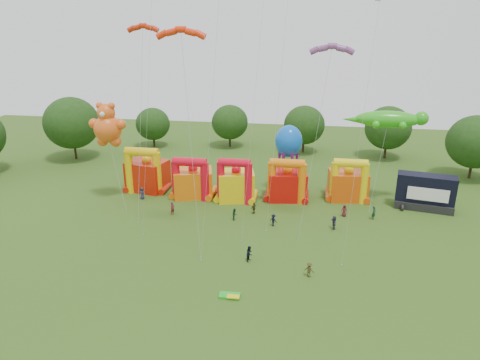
# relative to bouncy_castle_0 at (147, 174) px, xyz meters

# --- Properties ---
(ground) EXTENTS (160.00, 160.00, 0.00)m
(ground) POSITION_rel_bouncy_castle_0_xyz_m (16.07, -27.60, -2.76)
(ground) COLOR #345518
(ground) RESTS_ON ground
(tree_ring) EXTENTS (119.77, 121.83, 12.07)m
(tree_ring) POSITION_rel_bouncy_castle_0_xyz_m (14.93, -27.01, 3.50)
(tree_ring) COLOR #352314
(tree_ring) RESTS_ON ground
(bouncy_castle_0) EXTENTS (6.57, 5.69, 7.32)m
(bouncy_castle_0) POSITION_rel_bouncy_castle_0_xyz_m (0.00, 0.00, 0.00)
(bouncy_castle_0) COLOR red
(bouncy_castle_0) RESTS_ON ground
(bouncy_castle_1) EXTENTS (6.60, 5.79, 6.52)m
(bouncy_castle_1) POSITION_rel_bouncy_castle_0_xyz_m (7.80, -1.40, -0.30)
(bouncy_castle_1) COLOR orange
(bouncy_castle_1) RESTS_ON ground
(bouncy_castle_2) EXTENTS (5.92, 5.13, 6.80)m
(bouncy_castle_2) POSITION_rel_bouncy_castle_0_xyz_m (14.49, -1.85, -0.18)
(bouncy_castle_2) COLOR yellow
(bouncy_castle_2) RESTS_ON ground
(bouncy_castle_3) EXTENTS (6.17, 5.24, 6.66)m
(bouncy_castle_3) POSITION_rel_bouncy_castle_0_xyz_m (21.92, -0.28, -0.24)
(bouncy_castle_3) COLOR red
(bouncy_castle_3) RESTS_ON ground
(bouncy_castle_4) EXTENTS (5.90, 4.97, 6.65)m
(bouncy_castle_4) POSITION_rel_bouncy_castle_0_xyz_m (30.87, 1.20, -0.24)
(bouncy_castle_4) COLOR #D8490B
(bouncy_castle_4) RESTS_ON ground
(stage_trailer) EXTENTS (8.18, 4.39, 5.03)m
(stage_trailer) POSITION_rel_bouncy_castle_0_xyz_m (41.35, -0.66, -0.34)
(stage_trailer) COLOR black
(stage_trailer) RESTS_ON ground
(teddy_bear_kite) EXTENTS (6.56, 6.40, 14.57)m
(teddy_bear_kite) POSITION_rel_bouncy_castle_0_xyz_m (-2.56, -5.39, 4.04)
(teddy_bear_kite) COLOR #E85A19
(teddy_bear_kite) RESTS_ON ground
(gecko_kite) EXTENTS (11.77, 7.06, 13.52)m
(gecko_kite) POSITION_rel_bouncy_castle_0_xyz_m (34.98, 0.16, 5.35)
(gecko_kite) COLOR green
(gecko_kite) RESTS_ON ground
(octopus_kite) EXTENTS (5.88, 8.43, 10.51)m
(octopus_kite) POSITION_rel_bouncy_castle_0_xyz_m (20.74, 2.04, 1.95)
(octopus_kite) COLOR blue
(octopus_kite) RESTS_ON ground
(parafoil_kites) EXTENTS (28.86, 16.85, 25.54)m
(parafoil_kites) POSITION_rel_bouncy_castle_0_xyz_m (14.30, -12.77, 9.34)
(parafoil_kites) COLOR red
(parafoil_kites) RESTS_ON ground
(diamond_kites) EXTENTS (26.57, 14.97, 38.36)m
(diamond_kites) POSITION_rel_bouncy_castle_0_xyz_m (17.33, -12.80, 14.39)
(diamond_kites) COLOR red
(diamond_kites) RESTS_ON ground
(folded_kite_bundle) EXTENTS (2.03, 1.15, 0.31)m
(folded_kite_bundle) POSITION_rel_bouncy_castle_0_xyz_m (18.05, -26.05, -2.62)
(folded_kite_bundle) COLOR green
(folded_kite_bundle) RESTS_ON ground
(spectator_0) EXTENTS (1.02, 0.80, 1.85)m
(spectator_0) POSITION_rel_bouncy_castle_0_xyz_m (0.52, -3.72, -1.84)
(spectator_0) COLOR #24293D
(spectator_0) RESTS_ON ground
(spectator_1) EXTENTS (0.68, 0.79, 1.84)m
(spectator_1) POSITION_rel_bouncy_castle_0_xyz_m (6.77, -8.47, -1.84)
(spectator_1) COLOR maroon
(spectator_1) RESTS_ON ground
(spectator_2) EXTENTS (0.65, 0.81, 1.62)m
(spectator_2) POSITION_rel_bouncy_castle_0_xyz_m (15.51, -8.75, -1.95)
(spectator_2) COLOR #183D25
(spectator_2) RESTS_ON ground
(spectator_3) EXTENTS (1.21, 1.02, 1.63)m
(spectator_3) POSITION_rel_bouncy_castle_0_xyz_m (20.78, -9.83, -1.95)
(spectator_3) COLOR black
(spectator_3) RESTS_ON ground
(spectator_4) EXTENTS (0.94, 0.99, 1.65)m
(spectator_4) POSITION_rel_bouncy_castle_0_xyz_m (17.79, -6.35, -1.94)
(spectator_4) COLOR #41311A
(spectator_4) RESTS_ON ground
(spectator_5) EXTENTS (0.77, 1.71, 1.78)m
(spectator_5) POSITION_rel_bouncy_castle_0_xyz_m (28.48, -9.48, -1.87)
(spectator_5) COLOR #28223A
(spectator_5) RESTS_ON ground
(spectator_6) EXTENTS (0.88, 0.64, 1.68)m
(spectator_6) POSITION_rel_bouncy_castle_0_xyz_m (30.04, -5.28, -1.92)
(spectator_6) COLOR #571820
(spectator_6) RESTS_ON ground
(spectator_7) EXTENTS (0.78, 0.83, 1.91)m
(spectator_7) POSITION_rel_bouncy_castle_0_xyz_m (33.86, -5.68, -1.80)
(spectator_7) COLOR #173925
(spectator_7) RESTS_ON ground
(spectator_8) EXTENTS (0.90, 1.03, 1.81)m
(spectator_8) POSITION_rel_bouncy_castle_0_xyz_m (18.96, -19.08, -1.86)
(spectator_8) COLOR black
(spectator_8) RESTS_ON ground
(spectator_9) EXTENTS (1.22, 0.98, 1.65)m
(spectator_9) POSITION_rel_bouncy_castle_0_xyz_m (25.46, -21.25, -1.94)
(spectator_9) COLOR #3E3818
(spectator_9) RESTS_ON ground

